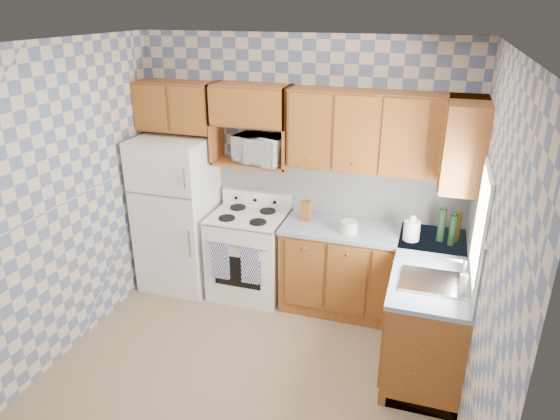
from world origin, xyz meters
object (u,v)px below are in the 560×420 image
object	(u,v)px
stove_body	(249,255)
microwave	(260,149)
refrigerator	(178,214)
electric_kettle	(412,230)

from	to	relation	value
stove_body	microwave	distance (m)	1.16
microwave	refrigerator	bearing A→B (deg)	-156.06
refrigerator	electric_kettle	bearing A→B (deg)	-1.32
refrigerator	stove_body	size ratio (longest dim) A/B	1.87
stove_body	electric_kettle	bearing A→B (deg)	-2.82
stove_body	microwave	bearing A→B (deg)	60.89
microwave	electric_kettle	xyz separation A→B (m)	(1.56, -0.25, -0.58)
refrigerator	stove_body	xyz separation A→B (m)	(0.80, 0.03, -0.39)
microwave	electric_kettle	distance (m)	1.68
refrigerator	microwave	bearing A→B (deg)	12.07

